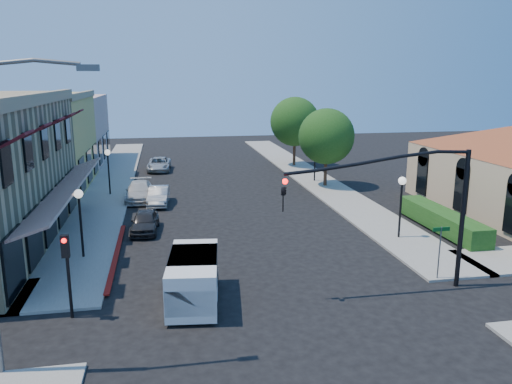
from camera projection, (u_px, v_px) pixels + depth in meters
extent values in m
plane|color=black|center=(287.00, 317.00, 18.92)|extent=(120.00, 120.00, 0.00)
cube|color=gray|center=(113.00, 182.00, 43.19)|extent=(3.50, 50.00, 0.12)
cube|color=gray|center=(307.00, 175.00, 46.34)|extent=(3.50, 50.00, 0.12)
cube|color=maroon|center=(117.00, 257.00, 25.34)|extent=(0.25, 10.00, 0.06)
cube|color=tan|center=(37.00, 99.00, 25.78)|extent=(0.50, 18.20, 0.60)
cube|color=#561416|center=(66.00, 188.00, 27.04)|extent=(1.75, 17.00, 0.67)
cube|color=#480E15|center=(17.00, 139.00, 19.49)|extent=(1.02, 1.50, 0.60)
cube|color=#480E15|center=(38.00, 130.00, 22.74)|extent=(1.02, 1.50, 0.60)
cube|color=#480E15|center=(53.00, 123.00, 26.00)|extent=(1.02, 1.50, 0.60)
cube|color=#480E15|center=(65.00, 118.00, 29.26)|extent=(1.02, 1.50, 0.60)
cube|color=#480E15|center=(74.00, 114.00, 32.51)|extent=(1.02, 1.50, 0.60)
cube|color=black|center=(14.00, 263.00, 20.03)|extent=(0.12, 2.60, 2.60)
cube|color=black|center=(34.00, 237.00, 23.29)|extent=(0.12, 2.60, 2.60)
cube|color=black|center=(50.00, 218.00, 26.54)|extent=(0.12, 2.60, 2.60)
cube|color=black|center=(62.00, 202.00, 29.80)|extent=(0.12, 2.60, 2.60)
cube|color=black|center=(71.00, 190.00, 33.05)|extent=(0.12, 2.60, 2.60)
cube|color=tan|center=(22.00, 142.00, 40.18)|extent=(10.00, 12.00, 7.60)
cube|color=#C49A94|center=(53.00, 131.00, 51.74)|extent=(10.00, 12.00, 7.00)
cube|color=black|center=(461.00, 190.00, 32.12)|extent=(0.12, 1.40, 2.80)
cube|color=black|center=(422.00, 175.00, 36.91)|extent=(0.12, 1.40, 2.80)
cube|color=#1C4915|center=(441.00, 231.00, 29.64)|extent=(1.40, 8.00, 1.10)
cylinder|color=#372416|center=(325.00, 174.00, 41.33)|extent=(0.28, 0.28, 2.10)
sphere|color=#1C4915|center=(326.00, 136.00, 40.63)|extent=(4.56, 4.56, 4.56)
cylinder|color=#372416|center=(294.00, 155.00, 50.89)|extent=(0.28, 0.28, 2.27)
sphere|color=#1C4915|center=(295.00, 122.00, 50.13)|extent=(4.94, 4.94, 4.94)
cylinder|color=black|center=(462.00, 220.00, 21.12)|extent=(0.20, 0.20, 6.00)
cylinder|color=black|center=(379.00, 162.00, 19.83)|extent=(7.80, 0.14, 0.14)
imported|color=black|center=(284.00, 188.00, 19.33)|extent=(0.20, 0.16, 1.00)
sphere|color=#FF0C0C|center=(285.00, 181.00, 19.09)|extent=(0.22, 0.22, 0.22)
cylinder|color=black|center=(69.00, 281.00, 18.58)|extent=(0.12, 0.12, 3.00)
cube|color=black|center=(65.00, 246.00, 18.12)|extent=(0.28, 0.22, 0.85)
sphere|color=#FF0C0C|center=(64.00, 241.00, 17.95)|extent=(0.18, 0.18, 0.18)
cylinder|color=#595B5E|center=(22.00, 64.00, 13.49)|extent=(3.00, 0.12, 0.12)
cube|color=#595B5E|center=(88.00, 68.00, 13.81)|extent=(0.60, 0.25, 0.18)
cylinder|color=#595B5E|center=(439.00, 254.00, 22.09)|extent=(0.06, 0.06, 2.50)
cube|color=#0C591E|center=(441.00, 229.00, 21.83)|extent=(0.80, 0.04, 0.18)
cylinder|color=black|center=(81.00, 228.00, 24.69)|extent=(0.12, 0.12, 3.20)
sphere|color=white|center=(78.00, 194.00, 24.30)|extent=(0.44, 0.44, 0.44)
cylinder|color=black|center=(109.00, 175.00, 38.10)|extent=(0.12, 0.12, 3.20)
sphere|color=white|center=(107.00, 152.00, 37.71)|extent=(0.44, 0.44, 0.44)
cylinder|color=black|center=(400.00, 212.00, 27.75)|extent=(0.12, 0.12, 3.20)
sphere|color=white|center=(402.00, 181.00, 27.35)|extent=(0.44, 0.44, 0.44)
cylinder|color=black|center=(315.00, 164.00, 43.07)|extent=(0.12, 0.12, 3.20)
sphere|color=white|center=(315.00, 144.00, 42.68)|extent=(0.44, 0.44, 0.44)
cube|color=silver|center=(194.00, 278.00, 19.99)|extent=(2.40, 4.58, 1.80)
cube|color=silver|center=(191.00, 301.00, 18.17)|extent=(1.90, 0.81, 1.00)
cube|color=black|center=(191.00, 284.00, 18.40)|extent=(1.70, 0.30, 0.90)
cube|color=black|center=(194.00, 264.00, 20.18)|extent=(2.21, 2.80, 0.90)
cylinder|color=black|center=(169.00, 312.00, 18.64)|extent=(0.33, 0.68, 0.66)
cylinder|color=black|center=(176.00, 280.00, 21.55)|extent=(0.33, 0.68, 0.66)
cylinder|color=black|center=(215.00, 311.00, 18.75)|extent=(0.33, 0.68, 0.66)
cylinder|color=black|center=(216.00, 279.00, 21.66)|extent=(0.33, 0.68, 0.66)
imported|color=black|center=(145.00, 222.00, 29.27)|extent=(1.73, 3.79, 1.26)
imported|color=#9EA1A2|center=(159.00, 196.00, 35.57)|extent=(1.66, 4.00, 1.29)
imported|color=#BDBDBA|center=(139.00, 191.00, 36.80)|extent=(2.01, 4.71, 1.35)
imported|color=#B1B3B6|center=(159.00, 164.00, 48.56)|extent=(2.46, 4.75, 1.28)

